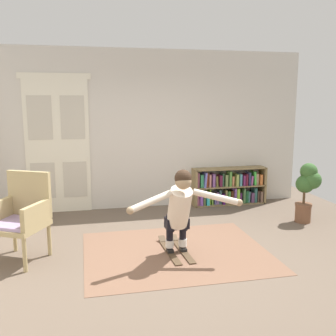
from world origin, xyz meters
name	(u,v)px	position (x,y,z in m)	size (l,w,h in m)	color
ground_plane	(181,259)	(0.00, 0.00, 0.00)	(7.20, 7.20, 0.00)	brown
back_wall	(146,130)	(0.00, 2.60, 1.45)	(6.00, 0.10, 2.90)	beige
double_door	(58,144)	(-1.59, 2.54, 1.23)	(1.22, 0.05, 2.45)	silver
rug	(176,252)	(0.00, 0.25, 0.00)	(2.41, 1.98, 0.01)	brown
bookshelf	(228,188)	(1.56, 2.39, 0.32)	(1.43, 0.30, 0.71)	olive
wicker_chair	(21,214)	(-1.95, 0.46, 0.58)	(0.81, 0.81, 1.10)	tan
potted_plant	(307,187)	(2.42, 1.08, 0.59)	(0.42, 0.35, 0.98)	brown
skis_pair	(175,249)	(0.00, 0.28, 0.02)	(0.31, 0.93, 0.07)	#4D3926
person_skier	(180,206)	(0.01, 0.09, 0.68)	(1.45, 0.62, 1.09)	white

